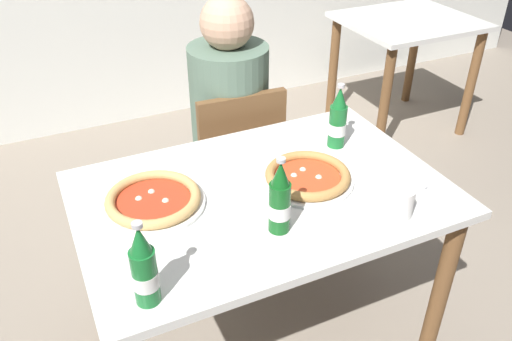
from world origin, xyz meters
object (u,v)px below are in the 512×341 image
object	(u,v)px
diner_seated	(230,136)
beer_bottle_right	(144,269)
pizza_marinara_far	(153,200)
napkin_with_cutlery	(399,177)
beer_bottle_center	(338,121)
dining_table_main	(262,218)
beer_bottle_left	(280,201)
pizza_margherita_near	(308,177)
dining_table_background	(405,43)
chair_behind_table	(235,161)
paper_cup	(402,202)

from	to	relation	value
diner_seated	beer_bottle_right	size ratio (longest dim) A/B	4.89
pizza_marinara_far	napkin_with_cutlery	distance (m)	0.82
beer_bottle_center	dining_table_main	bearing A→B (deg)	-157.94
beer_bottle_left	beer_bottle_right	world-z (taller)	same
pizza_margherita_near	diner_seated	bearing A→B (deg)	90.32
dining_table_background	pizza_marinara_far	xyz separation A→B (m)	(-1.98, -1.22, 0.18)
dining_table_main	pizza_margherita_near	distance (m)	0.21
pizza_margherita_near	beer_bottle_right	world-z (taller)	beer_bottle_right
beer_bottle_center	chair_behind_table	bearing A→B (deg)	116.05
dining_table_main	chair_behind_table	world-z (taller)	chair_behind_table
chair_behind_table	beer_bottle_left	distance (m)	0.91
dining_table_background	paper_cup	xyz separation A→B (m)	(-1.31, -1.59, 0.21)
dining_table_background	napkin_with_cutlery	bearing A→B (deg)	-129.73
diner_seated	napkin_with_cutlery	size ratio (longest dim) A/B	6.39
paper_cup	beer_bottle_center	bearing A→B (deg)	83.73
beer_bottle_center	napkin_with_cutlery	bearing A→B (deg)	-74.62
chair_behind_table	beer_bottle_right	bearing A→B (deg)	58.75
beer_bottle_center	beer_bottle_left	bearing A→B (deg)	-139.94
pizza_margherita_near	napkin_with_cutlery	size ratio (longest dim) A/B	1.63
beer_bottle_right	diner_seated	bearing A→B (deg)	57.39
dining_table_background	beer_bottle_right	distance (m)	2.65
beer_bottle_left	napkin_with_cutlery	bearing A→B (deg)	8.08
diner_seated	dining_table_background	world-z (taller)	diner_seated
chair_behind_table	beer_bottle_left	xyz separation A→B (m)	(-0.19, -0.81, 0.37)
dining_table_main	beer_bottle_left	xyz separation A→B (m)	(-0.04, -0.20, 0.22)
dining_table_main	napkin_with_cutlery	distance (m)	0.48
beer_bottle_center	beer_bottle_right	bearing A→B (deg)	-151.27
dining_table_background	beer_bottle_right	size ratio (longest dim) A/B	3.24
diner_seated	dining_table_background	xyz separation A→B (m)	(1.48, 0.64, 0.01)
chair_behind_table	diner_seated	distance (m)	0.11
diner_seated	paper_cup	size ratio (longest dim) A/B	12.73
pizza_marinara_far	pizza_margherita_near	bearing A→B (deg)	-9.92
chair_behind_table	dining_table_background	size ratio (longest dim) A/B	1.06
dining_table_background	pizza_margherita_near	distance (m)	1.98
beer_bottle_left	pizza_marinara_far	bearing A→B (deg)	138.53
beer_bottle_left	diner_seated	bearing A→B (deg)	77.17
diner_seated	napkin_with_cutlery	bearing A→B (deg)	-69.31
dining_table_background	pizza_margherita_near	size ratio (longest dim) A/B	2.59
chair_behind_table	paper_cup	world-z (taller)	chair_behind_table
pizza_marinara_far	beer_bottle_right	world-z (taller)	beer_bottle_right
beer_bottle_right	napkin_with_cutlery	xyz separation A→B (m)	(0.92, 0.18, -0.10)
beer_bottle_left	chair_behind_table	bearing A→B (deg)	76.62
beer_bottle_left	beer_bottle_center	size ratio (longest dim) A/B	1.00
pizza_margherita_near	dining_table_main	bearing A→B (deg)	174.23
dining_table_main	beer_bottle_center	xyz separation A→B (m)	(0.38, 0.15, 0.22)
dining_table_main	diner_seated	world-z (taller)	diner_seated
beer_bottle_right	paper_cup	bearing A→B (deg)	1.09
pizza_margherita_near	dining_table_background	bearing A→B (deg)	41.63
diner_seated	beer_bottle_right	xyz separation A→B (m)	(-0.62, -0.97, 0.27)
chair_behind_table	dining_table_main	bearing A→B (deg)	78.60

